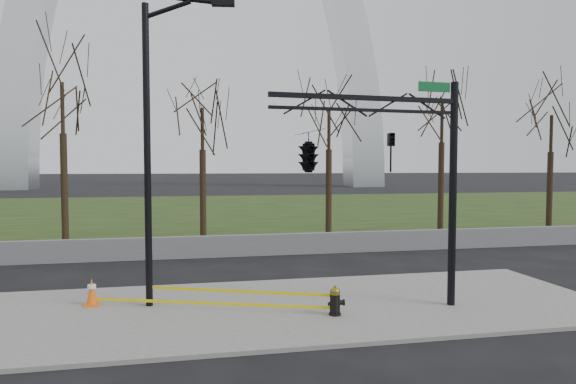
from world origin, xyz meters
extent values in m
plane|color=black|center=(0.00, 0.00, 0.00)|extent=(500.00, 500.00, 0.00)
cube|color=slate|center=(0.00, 0.00, 0.05)|extent=(18.00, 6.00, 0.10)
cube|color=#203112|center=(0.00, 30.00, 0.03)|extent=(120.00, 40.00, 0.06)
cube|color=#59595B|center=(0.00, 8.00, 0.45)|extent=(60.00, 0.30, 0.90)
cylinder|color=black|center=(1.34, -1.06, 0.13)|extent=(0.30, 0.30, 0.05)
cylinder|color=black|center=(1.34, -1.06, 0.37)|extent=(0.23, 0.23, 0.53)
cylinder|color=black|center=(1.52, -1.07, 0.41)|extent=(0.19, 0.16, 0.14)
cylinder|color=black|center=(1.21, -1.05, 0.38)|extent=(0.10, 0.10, 0.09)
cylinder|color=olive|center=(1.34, -1.06, 0.65)|extent=(0.27, 0.27, 0.05)
ellipsoid|color=olive|center=(1.34, -1.06, 0.70)|extent=(0.25, 0.25, 0.19)
cylinder|color=olive|center=(1.34, -1.06, 0.81)|extent=(0.05, 0.05, 0.07)
cube|color=#FB610D|center=(-4.75, 1.05, 0.12)|extent=(0.42, 0.42, 0.04)
cone|color=#FB610D|center=(-4.75, 1.05, 0.48)|extent=(0.29, 0.29, 0.68)
cylinder|color=white|center=(-4.75, 1.05, 0.60)|extent=(0.22, 0.22, 0.10)
cylinder|color=black|center=(-3.25, 0.74, 4.00)|extent=(0.18, 0.18, 8.00)
cylinder|color=black|center=(-2.71, 0.67, 7.85)|extent=(1.27, 0.28, 0.56)
cylinder|color=black|center=(-1.86, 0.56, 8.10)|extent=(1.21, 0.27, 0.22)
cube|color=black|center=(-1.27, 0.49, 8.05)|extent=(0.62, 0.29, 0.14)
cylinder|color=black|center=(4.65, -0.79, 3.00)|extent=(0.20, 0.20, 6.00)
cube|color=black|center=(2.16, -0.94, 5.50)|extent=(5.00, 0.43, 0.12)
cube|color=black|center=(2.16, -0.94, 5.20)|extent=(5.00, 0.39, 0.08)
cube|color=#0C5926|center=(4.05, -0.82, 5.85)|extent=(0.90, 0.10, 0.25)
imported|color=black|center=(2.86, -0.90, 4.15)|extent=(0.18, 0.21, 1.00)
imported|color=black|center=(0.66, -1.03, 4.15)|extent=(0.68, 2.51, 1.00)
cube|color=yellow|center=(-0.96, -0.16, 0.59)|extent=(4.59, 1.80, 0.08)
cube|color=yellow|center=(-1.71, 0.00, 0.28)|extent=(6.09, 2.12, 0.08)
camera|label=1|loc=(-2.22, -12.69, 3.80)|focal=30.81mm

